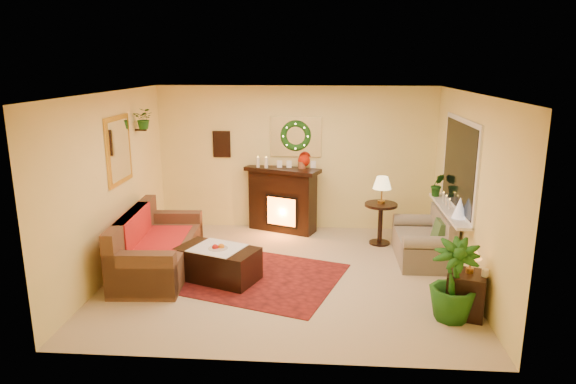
# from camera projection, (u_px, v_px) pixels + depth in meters

# --- Properties ---
(floor) EXTENTS (5.00, 5.00, 0.00)m
(floor) POSITION_uv_depth(u_px,v_px,m) (286.00, 274.00, 7.45)
(floor) COLOR beige
(floor) RESTS_ON ground
(ceiling) EXTENTS (5.00, 5.00, 0.00)m
(ceiling) POSITION_uv_depth(u_px,v_px,m) (286.00, 93.00, 6.82)
(ceiling) COLOR white
(ceiling) RESTS_ON ground
(wall_back) EXTENTS (5.00, 5.00, 0.00)m
(wall_back) POSITION_uv_depth(u_px,v_px,m) (296.00, 158.00, 9.31)
(wall_back) COLOR #EFD88C
(wall_back) RESTS_ON ground
(wall_front) EXTENTS (5.00, 5.00, 0.00)m
(wall_front) POSITION_uv_depth(u_px,v_px,m) (268.00, 243.00, 4.96)
(wall_front) COLOR #EFD88C
(wall_front) RESTS_ON ground
(wall_left) EXTENTS (4.50, 4.50, 0.00)m
(wall_left) POSITION_uv_depth(u_px,v_px,m) (112.00, 185.00, 7.31)
(wall_left) COLOR #EFD88C
(wall_left) RESTS_ON ground
(wall_right) EXTENTS (4.50, 4.50, 0.00)m
(wall_right) POSITION_uv_depth(u_px,v_px,m) (470.00, 191.00, 6.95)
(wall_right) COLOR #EFD88C
(wall_right) RESTS_ON ground
(area_rug) EXTENTS (2.96, 2.55, 0.01)m
(area_rug) POSITION_uv_depth(u_px,v_px,m) (249.00, 276.00, 7.40)
(area_rug) COLOR maroon
(area_rug) RESTS_ON floor
(sofa) EXTENTS (1.04, 2.13, 0.89)m
(sofa) POSITION_uv_depth(u_px,v_px,m) (159.00, 243.00, 7.49)
(sofa) COLOR brown
(sofa) RESTS_ON floor
(red_throw) EXTENTS (0.75, 1.22, 0.02)m
(red_throw) POSITION_uv_depth(u_px,v_px,m) (159.00, 239.00, 7.60)
(red_throw) COLOR #EA2D3D
(red_throw) RESTS_ON sofa
(fireplace) EXTENTS (1.25, 0.79, 1.10)m
(fireplace) POSITION_uv_depth(u_px,v_px,m) (283.00, 201.00, 9.31)
(fireplace) COLOR #331A10
(fireplace) RESTS_ON floor
(poinsettia) EXTENTS (0.22, 0.22, 0.22)m
(poinsettia) POSITION_uv_depth(u_px,v_px,m) (304.00, 161.00, 9.11)
(poinsettia) COLOR #B11702
(poinsettia) RESTS_ON fireplace
(mantel_candle_a) EXTENTS (0.06, 0.06, 0.18)m
(mantel_candle_a) POSITION_uv_depth(u_px,v_px,m) (258.00, 162.00, 9.16)
(mantel_candle_a) COLOR #F9F6C7
(mantel_candle_a) RESTS_ON fireplace
(mantel_candle_b) EXTENTS (0.06, 0.06, 0.19)m
(mantel_candle_b) POSITION_uv_depth(u_px,v_px,m) (266.00, 163.00, 9.11)
(mantel_candle_b) COLOR white
(mantel_candle_b) RESTS_ON fireplace
(mantel_mirror) EXTENTS (0.92, 0.02, 0.72)m
(mantel_mirror) POSITION_uv_depth(u_px,v_px,m) (296.00, 137.00, 9.19)
(mantel_mirror) COLOR white
(mantel_mirror) RESTS_ON wall_back
(wreath) EXTENTS (0.55, 0.11, 0.55)m
(wreath) POSITION_uv_depth(u_px,v_px,m) (296.00, 136.00, 9.15)
(wreath) COLOR #194719
(wreath) RESTS_ON wall_back
(wall_art) EXTENTS (0.32, 0.03, 0.48)m
(wall_art) POSITION_uv_depth(u_px,v_px,m) (222.00, 144.00, 9.33)
(wall_art) COLOR #381E11
(wall_art) RESTS_ON wall_back
(gold_mirror) EXTENTS (0.03, 0.84, 1.00)m
(gold_mirror) POSITION_uv_depth(u_px,v_px,m) (119.00, 150.00, 7.49)
(gold_mirror) COLOR gold
(gold_mirror) RESTS_ON wall_left
(hanging_plant) EXTENTS (0.33, 0.28, 0.36)m
(hanging_plant) POSITION_uv_depth(u_px,v_px,m) (145.00, 129.00, 8.15)
(hanging_plant) COLOR #194719
(hanging_plant) RESTS_ON wall_left
(loveseat) EXTENTS (0.76, 1.32, 0.76)m
(loveseat) POSITION_uv_depth(u_px,v_px,m) (423.00, 234.00, 7.93)
(loveseat) COLOR tan
(loveseat) RESTS_ON floor
(window_frame) EXTENTS (0.03, 1.86, 1.36)m
(window_frame) POSITION_uv_depth(u_px,v_px,m) (460.00, 165.00, 7.43)
(window_frame) COLOR white
(window_frame) RESTS_ON wall_right
(window_glass) EXTENTS (0.02, 1.70, 1.22)m
(window_glass) POSITION_uv_depth(u_px,v_px,m) (459.00, 165.00, 7.43)
(window_glass) COLOR black
(window_glass) RESTS_ON wall_right
(window_sill) EXTENTS (0.22, 1.86, 0.04)m
(window_sill) POSITION_uv_depth(u_px,v_px,m) (449.00, 210.00, 7.60)
(window_sill) COLOR white
(window_sill) RESTS_ON wall_right
(mini_tree) EXTENTS (0.20, 0.20, 0.29)m
(mini_tree) POSITION_uv_depth(u_px,v_px,m) (460.00, 208.00, 7.10)
(mini_tree) COLOR white
(mini_tree) RESTS_ON window_sill
(sill_plant) EXTENTS (0.27, 0.22, 0.49)m
(sill_plant) POSITION_uv_depth(u_px,v_px,m) (437.00, 184.00, 8.25)
(sill_plant) COLOR #145518
(sill_plant) RESTS_ON window_sill
(side_table_round) EXTENTS (0.67, 0.67, 0.71)m
(side_table_round) POSITION_uv_depth(u_px,v_px,m) (380.00, 225.00, 8.65)
(side_table_round) COLOR black
(side_table_round) RESTS_ON floor
(lamp_cream) EXTENTS (0.31, 0.31, 0.47)m
(lamp_cream) POSITION_uv_depth(u_px,v_px,m) (382.00, 193.00, 8.52)
(lamp_cream) COLOR #E8CC80
(lamp_cream) RESTS_ON side_table_round
(end_table_square) EXTENTS (0.55, 0.55, 0.54)m
(end_table_square) POSITION_uv_depth(u_px,v_px,m) (465.00, 294.00, 6.21)
(end_table_square) COLOR #563615
(end_table_square) RESTS_ON floor
(lamp_tiffany) EXTENTS (0.26, 0.26, 0.38)m
(lamp_tiffany) POSITION_uv_depth(u_px,v_px,m) (471.00, 257.00, 6.11)
(lamp_tiffany) COLOR orange
(lamp_tiffany) RESTS_ON end_table_square
(coffee_table) EXTENTS (1.26, 0.97, 0.47)m
(coffee_table) POSITION_uv_depth(u_px,v_px,m) (218.00, 265.00, 7.24)
(coffee_table) COLOR black
(coffee_table) RESTS_ON floor
(fruit_bowl) EXTENTS (0.28, 0.28, 0.06)m
(fruit_bowl) POSITION_uv_depth(u_px,v_px,m) (218.00, 250.00, 7.15)
(fruit_bowl) COLOR silver
(fruit_bowl) RESTS_ON coffee_table
(floor_palm) EXTENTS (1.98, 1.98, 2.97)m
(floor_palm) POSITION_uv_depth(u_px,v_px,m) (453.00, 284.00, 6.06)
(floor_palm) COLOR #1E3F23
(floor_palm) RESTS_ON floor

